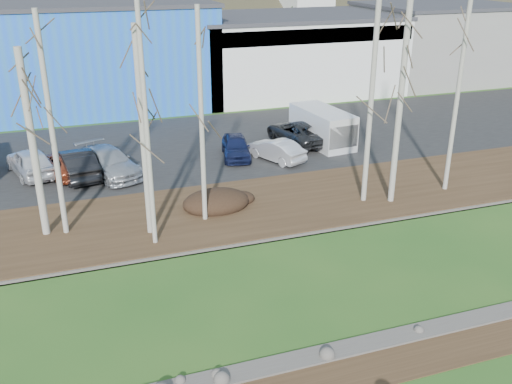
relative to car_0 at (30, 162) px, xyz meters
name	(u,v)px	position (x,y,z in m)	size (l,w,h in m)	color
dirt_strip	(379,365)	(10.28, -20.58, -0.91)	(80.00, 1.80, 0.03)	#382616
near_bank_rocks	(363,346)	(10.28, -19.58, -0.92)	(80.00, 0.80, 0.50)	#47423D
river	(311,282)	(10.28, -15.48, -0.92)	(80.00, 8.00, 0.90)	black
far_bank_rocks	(273,236)	(10.28, -11.38, -0.92)	(80.00, 0.80, 0.46)	#47423D
far_bank	(250,207)	(10.28, -8.18, -0.85)	(80.00, 7.00, 0.15)	#382616
parking_lot	(199,146)	(10.28, 2.32, -0.85)	(80.00, 14.00, 0.14)	black
building_blue	(84,55)	(4.28, 16.32, 3.23)	(20.40, 12.24, 8.30)	#2569B8
building_white	(289,53)	(22.28, 16.30, 2.49)	(18.36, 12.24, 6.80)	silver
building_grey	(438,42)	(38.28, 16.32, 2.73)	(14.28, 12.24, 7.30)	gray
dirt_mound	(216,201)	(8.66, -7.76, -0.45)	(3.34, 2.36, 0.65)	black
birch_0	(52,129)	(1.56, -8.18, 4.04)	(0.24, 0.24, 9.62)	#B7B2A6
birch_1	(33,146)	(0.72, -8.02, 3.32)	(0.32, 0.32, 8.19)	#B7B2A6
birch_2	(146,123)	(5.17, -10.46, 4.55)	(0.20, 0.20, 10.64)	#B7B2A6
birch_3	(143,135)	(5.14, -9.40, 3.76)	(0.26, 0.26, 9.07)	#B7B2A6
birch_4	(201,119)	(7.81, -8.87, 4.05)	(0.22, 0.22, 9.65)	#B7B2A6
birch_5	(401,92)	(17.23, -9.86, 4.79)	(0.29, 0.29, 11.14)	#B7B2A6
birch_6	(371,99)	(15.97, -9.32, 4.42)	(0.25, 0.25, 10.39)	#B7B2A6
birch_7	(461,71)	(20.81, -9.42, 5.47)	(0.23, 0.23, 12.48)	#B7B2A6
car_0	(30,162)	(0.00, 0.00, 0.00)	(1.85, 4.60, 1.57)	silver
car_1	(76,163)	(2.44, -1.12, 0.00)	(1.67, 4.78, 1.58)	black
car_2	(67,163)	(1.94, -0.46, -0.14)	(2.14, 4.64, 1.29)	#A04022
car_3	(109,162)	(4.16, -1.42, -0.03)	(2.10, 5.18, 1.50)	#A3A6AC
car_4	(236,147)	(11.81, -0.87, -0.10)	(1.61, 4.01, 1.37)	#161F47
car_5	(276,150)	(13.94, -2.18, -0.13)	(1.38, 3.95, 1.30)	silver
car_6	(298,132)	(16.52, 0.51, -0.04)	(2.46, 5.34, 1.48)	#252527
van_white	(324,127)	(18.03, -0.24, 0.35)	(2.68, 5.37, 2.27)	white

